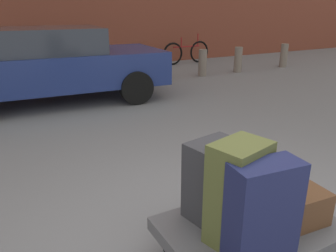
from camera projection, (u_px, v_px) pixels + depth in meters
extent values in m
cube|color=#4C4C51|center=(249.00, 230.00, 2.33)|extent=(1.20, 0.82, 0.10)
cylinder|color=black|center=(262.00, 214.00, 2.80)|extent=(0.24, 0.06, 0.24)
cylinder|color=black|center=(179.00, 245.00, 2.44)|extent=(0.24, 0.06, 0.24)
cube|color=#2D2D33|center=(214.00, 180.00, 2.33)|extent=(0.42, 0.34, 0.56)
cube|color=#51331E|center=(282.00, 204.00, 2.34)|extent=(0.56, 0.46, 0.24)
cube|color=#191E47|center=(263.00, 212.00, 1.91)|extent=(0.44, 0.24, 0.63)
cube|color=#4C5128|center=(238.00, 194.00, 2.05)|extent=(0.41, 0.34, 0.68)
cube|color=navy|center=(52.00, 69.00, 6.41)|extent=(4.41, 2.07, 0.64)
cube|color=#2D333D|center=(34.00, 41.00, 6.12)|extent=(2.50, 1.73, 0.46)
cylinder|color=black|center=(112.00, 73.00, 7.80)|extent=(0.65, 0.26, 0.64)
cylinder|color=black|center=(136.00, 88.00, 6.35)|extent=(0.65, 0.26, 0.64)
torus|color=black|center=(173.00, 54.00, 10.70)|extent=(0.72, 0.08, 0.72)
torus|color=black|center=(199.00, 52.00, 11.19)|extent=(0.72, 0.08, 0.72)
cylinder|color=maroon|center=(186.00, 47.00, 10.87)|extent=(1.00, 0.07, 0.04)
cylinder|color=maroon|center=(181.00, 42.00, 10.73)|extent=(0.04, 0.04, 0.30)
cylinder|color=maroon|center=(198.00, 40.00, 11.02)|extent=(0.04, 0.04, 0.40)
cylinder|color=#72665B|center=(160.00, 67.00, 8.38)|extent=(0.22, 0.22, 0.72)
cylinder|color=#72665B|center=(203.00, 63.00, 8.96)|extent=(0.22, 0.22, 0.72)
cylinder|color=#72665B|center=(238.00, 60.00, 9.51)|extent=(0.22, 0.22, 0.72)
cylinder|color=#72665B|center=(284.00, 56.00, 10.32)|extent=(0.22, 0.22, 0.72)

